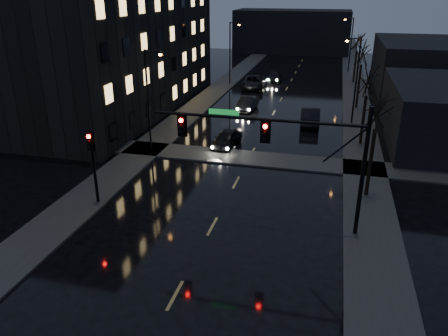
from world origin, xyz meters
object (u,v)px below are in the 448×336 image
Objects in this scene: oncoming_car_c at (254,82)px; oncoming_car_a at (226,139)px; lead_car at (310,116)px; oncoming_car_d at (275,77)px; oncoming_car_b at (247,104)px.

oncoming_car_a is at bearing -88.30° from oncoming_car_c.
oncoming_car_d is at bearing -75.43° from lead_car.
oncoming_car_c is (-1.86, 22.46, 0.12)m from oncoming_car_a.
oncoming_car_a is 0.95× the size of oncoming_car_b.
oncoming_car_a is 10.18m from lead_car.
oncoming_car_b reaches higher than oncoming_car_a.
oncoming_car_b is 0.74× the size of oncoming_car_c.
oncoming_car_b is at bearing 99.95° from oncoming_car_a.
oncoming_car_a is at bearing 49.21° from lead_car.
lead_car reaches higher than oncoming_car_c.
oncoming_car_b is 0.97× the size of oncoming_car_d.
oncoming_car_d is (0.15, 27.46, -0.05)m from oncoming_car_a.
oncoming_car_b reaches higher than oncoming_car_d.
oncoming_car_c reaches higher than oncoming_car_a.
lead_car is (8.11, -14.43, 0.00)m from oncoming_car_c.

